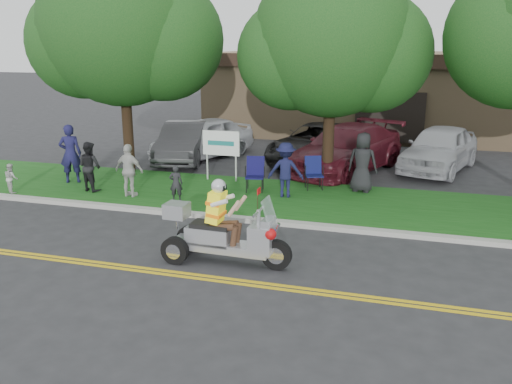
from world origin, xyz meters
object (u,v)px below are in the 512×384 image
(lawn_chair_a, at_px, (255,172))
(parked_car_far_left, at_px, (203,138))
(spectator_adult_left, at_px, (70,154))
(spectator_adult_right, at_px, (129,171))
(lawn_chair_b, at_px, (314,170))
(spectator_adult_mid, at_px, (90,166))
(parked_car_left, at_px, (184,142))
(parked_car_right, at_px, (346,149))
(parked_car_far_right, at_px, (439,148))
(trike_scooter, at_px, (221,234))
(parked_car_mid, at_px, (318,144))

(lawn_chair_a, xyz_separation_m, parked_car_far_left, (-3.51, 4.48, 0.11))
(spectator_adult_left, xyz_separation_m, spectator_adult_right, (2.64, -0.96, -0.17))
(spectator_adult_right, bearing_deg, lawn_chair_b, -148.93)
(spectator_adult_left, distance_m, spectator_adult_right, 2.81)
(spectator_adult_mid, relative_size, parked_car_far_left, 0.32)
(spectator_adult_mid, distance_m, parked_car_far_left, 6.07)
(parked_car_left, bearing_deg, spectator_adult_mid, -110.82)
(lawn_chair_a, xyz_separation_m, parked_car_right, (2.29, 3.81, 0.13))
(lawn_chair_b, height_order, parked_car_far_right, parked_car_far_right)
(parked_car_right, bearing_deg, parked_car_far_left, -164.02)
(trike_scooter, distance_m, lawn_chair_b, 6.20)
(lawn_chair_b, height_order, spectator_adult_mid, spectator_adult_mid)
(parked_car_left, xyz_separation_m, parked_car_far_right, (9.51, 1.09, 0.07))
(lawn_chair_a, xyz_separation_m, lawn_chair_b, (1.67, 0.76, -0.02))
(parked_car_far_left, bearing_deg, parked_car_left, -105.08)
(spectator_adult_right, xyz_separation_m, parked_car_mid, (4.42, 6.60, -0.14))
(spectator_adult_right, bearing_deg, parked_car_far_left, -83.51)
(parked_car_left, bearing_deg, parked_car_mid, 0.39)
(spectator_adult_mid, distance_m, parked_car_left, 5.32)
(parked_car_left, bearing_deg, trike_scooter, -73.99)
(parked_car_far_left, relative_size, parked_car_left, 1.05)
(parked_car_right, bearing_deg, lawn_chair_a, -98.46)
(spectator_adult_left, relative_size, parked_car_far_right, 0.40)
(parked_car_far_right, bearing_deg, lawn_chair_a, -121.12)
(spectator_adult_right, relative_size, parked_car_right, 0.28)
(spectator_adult_left, distance_m, parked_car_far_left, 5.78)
(parked_car_far_left, bearing_deg, lawn_chair_a, -30.51)
(trike_scooter, relative_size, spectator_adult_right, 1.78)
(spectator_adult_right, height_order, parked_car_far_left, spectator_adult_right)
(parked_car_far_left, height_order, parked_car_mid, parked_car_far_left)
(spectator_adult_mid, xyz_separation_m, parked_car_left, (0.82, 5.25, -0.12))
(trike_scooter, height_order, lawn_chair_b, trike_scooter)
(parked_car_left, height_order, parked_car_right, parked_car_right)
(lawn_chair_b, bearing_deg, parked_car_left, 130.83)
(lawn_chair_a, distance_m, spectator_adult_right, 3.76)
(parked_car_right, bearing_deg, spectator_adult_mid, -121.03)
(spectator_adult_mid, xyz_separation_m, spectator_adult_right, (1.48, -0.24, 0.02))
(lawn_chair_a, relative_size, spectator_adult_mid, 0.69)
(spectator_adult_left, relative_size, parked_car_mid, 0.35)
(trike_scooter, relative_size, lawn_chair_b, 2.79)
(trike_scooter, distance_m, parked_car_mid, 10.29)
(spectator_adult_right, distance_m, parked_car_far_right, 11.03)
(parked_car_mid, bearing_deg, parked_car_far_right, 14.23)
(spectator_adult_mid, relative_size, parked_car_left, 0.34)
(lawn_chair_a, relative_size, lawn_chair_b, 1.04)
(spectator_adult_left, bearing_deg, parked_car_far_left, -140.85)
(parked_car_right, bearing_deg, parked_car_far_right, 41.06)
(spectator_adult_right, bearing_deg, parked_car_far_right, -138.37)
(lawn_chair_a, bearing_deg, parked_car_far_right, 30.36)
(lawn_chair_b, distance_m, parked_car_far_right, 5.63)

